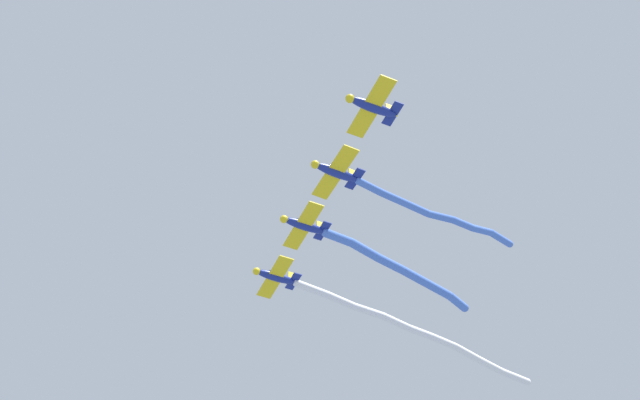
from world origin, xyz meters
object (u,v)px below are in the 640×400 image
at_px(airplane_left_wing, 304,225).
at_px(airplane_right_wing, 335,172).
at_px(airplane_lead, 275,277).
at_px(airplane_slot, 372,106).

bearing_deg(airplane_left_wing, airplane_right_wing, 88.67).
relative_size(airplane_lead, airplane_left_wing, 1.00).
height_order(airplane_right_wing, airplane_slot, airplane_slot).
bearing_deg(airplane_right_wing, airplane_slot, 86.73).
bearing_deg(airplane_right_wing, airplane_left_wing, -93.27).
relative_size(airplane_left_wing, airplane_slot, 1.00).
distance_m(airplane_right_wing, airplane_slot, 7.37).
xyz_separation_m(airplane_left_wing, airplane_right_wing, (5.66, 4.73, -0.30)).
bearing_deg(airplane_slot, airplane_left_wing, -91.03).
bearing_deg(airplane_slot, airplane_right_wing, -91.03).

